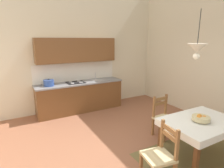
# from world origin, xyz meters

# --- Properties ---
(ground_plane) EXTENTS (6.38, 6.30, 0.10)m
(ground_plane) POSITION_xyz_m (0.00, 0.00, -0.05)
(ground_plane) COLOR #935B42
(wall_back) EXTENTS (6.38, 0.12, 4.03)m
(wall_back) POSITION_xyz_m (0.00, 2.91, 2.01)
(wall_back) COLOR beige
(wall_back) RESTS_ON ground_plane
(area_rug) EXTENTS (2.10, 1.60, 0.01)m
(area_rug) POSITION_xyz_m (1.15, -0.90, 0.00)
(area_rug) COLOR brown
(area_rug) RESTS_ON ground_plane
(kitchen_cabinetry) EXTENTS (2.61, 0.63, 2.20)m
(kitchen_cabinetry) POSITION_xyz_m (0.07, 2.58, 0.86)
(kitchen_cabinetry) COLOR brown
(kitchen_cabinetry) RESTS_ON ground_plane
(dining_table) EXTENTS (1.34, 0.96, 0.75)m
(dining_table) POSITION_xyz_m (1.15, -0.80, 0.62)
(dining_table) COLOR brown
(dining_table) RESTS_ON ground_plane
(dining_chair_kitchen_side) EXTENTS (0.42, 0.42, 0.93)m
(dining_chair_kitchen_side) POSITION_xyz_m (1.17, 0.12, 0.44)
(dining_chair_kitchen_side) COLOR #D1BC89
(dining_chair_kitchen_side) RESTS_ON ground_plane
(dining_chair_tv_side) EXTENTS (0.48, 0.48, 0.93)m
(dining_chair_tv_side) POSITION_xyz_m (0.11, -0.88, 0.44)
(dining_chair_tv_side) COLOR #D1BC89
(dining_chair_tv_side) RESTS_ON ground_plane
(fruit_bowl) EXTENTS (0.30, 0.30, 0.12)m
(fruit_bowl) POSITION_xyz_m (1.09, -0.82, 0.81)
(fruit_bowl) COLOR beige
(fruit_bowl) RESTS_ON dining_table
(pendant_lamp) EXTENTS (0.32, 0.32, 0.80)m
(pendant_lamp) POSITION_xyz_m (1.02, -0.65, 2.01)
(pendant_lamp) COLOR black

